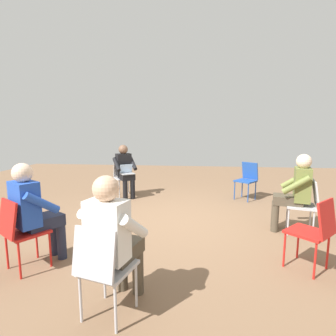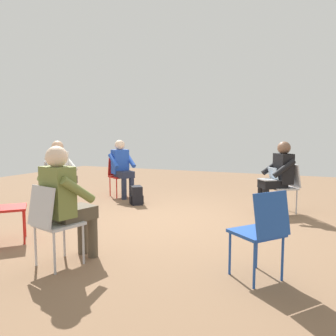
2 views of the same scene
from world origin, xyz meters
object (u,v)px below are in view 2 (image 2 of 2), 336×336
person_with_laptop (278,173)px  backpack_near_laptop_user (136,196)px  person_in_olive (66,198)px  person_in_white (61,169)px  chair_southeast (287,184)px  chair_northwest (2,204)px  person_in_blue (122,165)px  chair_west (52,220)px  chair_northeast (119,174)px  chair_southwest (262,228)px  chair_north (56,179)px

person_with_laptop → backpack_near_laptop_user: (-0.35, 2.58, -0.53)m
person_in_olive → person_in_white: (2.24, 2.03, 0.00)m
person_in_olive → person_in_white: size_ratio=1.00×
chair_southeast → person_with_laptop: 0.26m
chair_northwest → person_in_olive: size_ratio=0.69×
chair_southeast → person_in_white: bearing=71.1°
person_in_white → backpack_near_laptop_user: (0.62, -1.29, -0.54)m
person_in_blue → chair_southeast: bearing=120.8°
person_in_olive → chair_west: bearing=-90.0°
person_with_laptop → person_in_olive: size_ratio=1.00×
chair_northeast → backpack_near_laptop_user: (-0.63, -0.79, -0.34)m
chair_southwest → person_with_laptop: 2.86m
chair_southwest → person_in_white: (1.88, 3.98, 0.20)m
person_with_laptop → chair_north: bearing=69.2°
chair_northeast → person_in_olive: bearing=56.1°
chair_southwest → person_in_white: size_ratio=0.69×
chair_northwest → person_in_olive: (-0.19, -1.17, 0.20)m
backpack_near_laptop_user → chair_southwest: bearing=-133.0°
chair_southeast → chair_north: (-1.02, 4.17, 0.00)m
chair_west → person_in_white: person_in_white is taller
chair_north → chair_west: size_ratio=1.00×
chair_northwest → chair_west: (-0.35, -1.13, 0.00)m
person_with_laptop → backpack_near_laptop_user: 2.66m
chair_southeast → person_in_blue: person_in_blue is taller
chair_southwest → chair_southeast: bearing=38.3°
person_in_blue → backpack_near_laptop_user: (-0.54, -0.65, -0.54)m
chair_southeast → person_in_blue: size_ratio=0.69×
person_with_laptop → person_in_olive: 3.70m
chair_northwest → person_in_blue: bearing=138.9°
person_in_blue → person_in_white: bearing=3.6°
backpack_near_laptop_user → chair_southeast: bearing=-80.7°
chair_north → person_with_laptop: bearing=118.2°
person_in_blue → backpack_near_laptop_user: 1.00m
chair_northwest → person_in_olive: person_in_olive is taller
chair_north → backpack_near_laptop_user: (0.58, -1.45, -0.34)m
backpack_near_laptop_user → chair_northeast: bearing=51.2°
chair_southwest → person_in_olive: person_in_olive is taller
chair_southeast → chair_west: (-3.46, 2.03, 0.00)m
chair_northwest → person_with_laptop: person_with_laptop is taller
chair_southwest → chair_west: 2.06m
chair_north → person_with_laptop: size_ratio=0.69×
person_in_olive → chair_northeast: bearing=128.5°
chair_west → person_in_blue: (3.56, 1.34, 0.20)m
person_with_laptop → backpack_near_laptop_user: person_with_laptop is taller
chair_northeast → person_in_white: bearing=10.7°
person_with_laptop → person_in_blue: (0.19, 3.23, 0.00)m
chair_north → chair_northwest: bearing=41.2°
chair_north → chair_west: bearing=56.5°
chair_southeast → person_with_laptop: person_with_laptop is taller
chair_west → chair_northeast: bearing=127.0°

